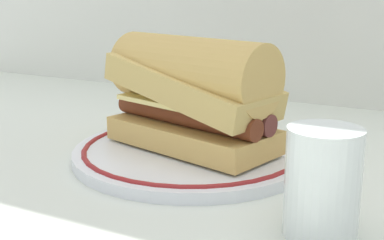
{
  "coord_description": "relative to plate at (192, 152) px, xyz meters",
  "views": [
    {
      "loc": [
        0.24,
        -0.48,
        0.19
      ],
      "look_at": [
        -0.02,
        0.03,
        0.04
      ],
      "focal_mm": 49.64,
      "sensor_mm": 36.0,
      "label": 1
    }
  ],
  "objects": [
    {
      "name": "ground_plane",
      "position": [
        0.02,
        -0.03,
        -0.01
      ],
      "size": [
        1.5,
        1.5,
        0.0
      ],
      "primitive_type": "plane",
      "color": "silver"
    },
    {
      "name": "plate",
      "position": [
        0.0,
        0.0,
        0.0
      ],
      "size": [
        0.27,
        0.27,
        0.01
      ],
      "color": "white",
      "rests_on": "ground_plane"
    },
    {
      "name": "sausage_sandwich",
      "position": [
        0.0,
        0.0,
        0.07
      ],
      "size": [
        0.21,
        0.13,
        0.12
      ],
      "rotation": [
        0.0,
        0.0,
        -0.25
      ],
      "color": "tan",
      "rests_on": "plate"
    },
    {
      "name": "drinking_glass",
      "position": [
        0.18,
        -0.12,
        0.03
      ],
      "size": [
        0.06,
        0.06,
        0.09
      ],
      "color": "silver",
      "rests_on": "ground_plane"
    }
  ]
}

